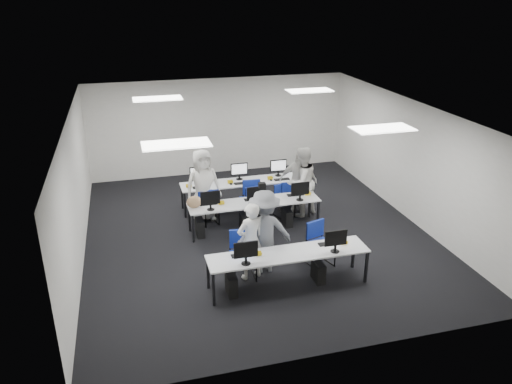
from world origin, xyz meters
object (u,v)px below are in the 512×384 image
object	(u,v)px
student_2	(203,185)
student_3	(298,181)
desk_front	(288,255)
chair_3	(253,207)
chair_7	(287,201)
chair_1	(320,252)
chair_0	(243,263)
student_0	(251,241)
chair_2	(209,214)
student_1	(301,182)
chair_6	(249,205)
chair_4	(284,207)
chair_5	(210,208)
desk_mid	(254,204)
photographer	(264,232)

from	to	relation	value
student_2	student_3	bearing A→B (deg)	-13.35
desk_front	student_2	xyz separation A→B (m)	(-1.10, 3.50, 0.25)
chair_3	chair_7	world-z (taller)	chair_3
chair_1	chair_0	bearing A→B (deg)	164.38
desk_front	student_0	size ratio (longest dim) A/B	1.93
chair_2	student_2	bearing A→B (deg)	89.76
student_1	chair_6	bearing A→B (deg)	-37.52
chair_1	chair_2	size ratio (longest dim) A/B	1.16
chair_1	student_3	bearing A→B (deg)	62.57
chair_6	chair_7	distance (m)	1.02
chair_2	student_0	xyz separation A→B (m)	(0.39, -2.72, 0.57)
chair_4	student_1	bearing A→B (deg)	-19.54
chair_5	chair_7	xyz separation A→B (m)	(2.06, -0.07, 0.02)
student_1	chair_0	bearing A→B (deg)	27.67
chair_4	student_0	world-z (taller)	student_0
desk_mid	chair_1	bearing A→B (deg)	-65.38
student_3	chair_6	bearing A→B (deg)	-162.61
chair_7	student_1	world-z (taller)	student_1
desk_mid	chair_1	distance (m)	2.24
chair_1	chair_5	bearing A→B (deg)	104.69
chair_4	student_2	world-z (taller)	student_2
desk_front	chair_3	xyz separation A→B (m)	(0.13, 3.25, -0.37)
chair_3	chair_5	bearing A→B (deg)	168.60
desk_front	chair_1	xyz separation A→B (m)	(0.92, 0.60, -0.38)
chair_0	student_0	distance (m)	0.54
chair_5	photographer	world-z (taller)	photographer
desk_mid	chair_2	size ratio (longest dim) A/B	3.90
chair_4	photographer	world-z (taller)	photographer
chair_0	desk_front	bearing A→B (deg)	-33.23
desk_mid	chair_5	size ratio (longest dim) A/B	3.89
desk_front	photographer	bearing A→B (deg)	112.84
chair_3	chair_7	xyz separation A→B (m)	(0.99, 0.22, -0.03)
chair_6	student_1	size ratio (longest dim) A/B	0.46
desk_mid	chair_0	distance (m)	2.24
student_3	photographer	xyz separation A→B (m)	(-1.70, -2.71, 0.06)
chair_7	student_2	distance (m)	2.31
chair_2	student_1	xyz separation A→B (m)	(2.40, -0.09, 0.66)
chair_5	photographer	distance (m)	2.97
chair_4	chair_5	bearing A→B (deg)	150.50
desk_mid	student_3	bearing A→B (deg)	30.01
chair_1	chair_6	bearing A→B (deg)	88.34
chair_6	student_1	distance (m)	1.48
chair_2	student_0	world-z (taller)	student_0
desk_front	desk_mid	xyz separation A→B (m)	(0.00, 2.60, 0.00)
chair_5	student_1	xyz separation A→B (m)	(2.32, -0.41, 0.66)
desk_front	chair_0	xyz separation A→B (m)	(-0.79, 0.54, -0.37)
desk_mid	chair_2	xyz separation A→B (m)	(-1.02, 0.61, -0.42)
student_3	photographer	size ratio (longest dim) A/B	0.93
chair_0	student_2	bearing A→B (deg)	96.88
chair_2	chair_1	bearing A→B (deg)	-67.43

